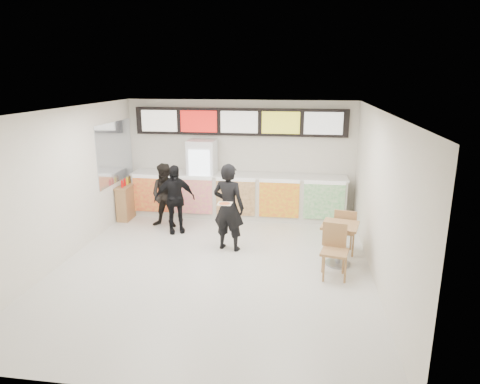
% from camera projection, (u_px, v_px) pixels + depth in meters
% --- Properties ---
extents(floor, '(7.00, 7.00, 0.00)m').
position_uv_depth(floor, '(214.00, 266.00, 8.35)').
color(floor, beige).
rests_on(floor, ground).
extents(ceiling, '(7.00, 7.00, 0.00)m').
position_uv_depth(ceiling, '(211.00, 110.00, 7.56)').
color(ceiling, white).
rests_on(ceiling, wall_back).
extents(wall_back, '(6.00, 0.00, 6.00)m').
position_uv_depth(wall_back, '(240.00, 158.00, 11.30)').
color(wall_back, silver).
rests_on(wall_back, floor).
extents(wall_left, '(0.00, 7.00, 7.00)m').
position_uv_depth(wall_left, '(63.00, 186.00, 8.37)').
color(wall_left, silver).
rests_on(wall_left, floor).
extents(wall_right, '(0.00, 7.00, 7.00)m').
position_uv_depth(wall_right, '(379.00, 199.00, 7.54)').
color(wall_right, silver).
rests_on(wall_right, floor).
extents(service_counter, '(5.56, 0.77, 1.14)m').
position_uv_depth(service_counter, '(238.00, 195.00, 11.15)').
color(service_counter, silver).
rests_on(service_counter, floor).
extents(menu_board, '(5.50, 0.14, 0.70)m').
position_uv_depth(menu_board, '(239.00, 122.00, 10.96)').
color(menu_board, black).
rests_on(menu_board, wall_back).
extents(drinks_fridge, '(0.70, 0.67, 2.00)m').
position_uv_depth(drinks_fridge, '(202.00, 178.00, 11.19)').
color(drinks_fridge, white).
rests_on(drinks_fridge, floor).
extents(mirror_panel, '(0.01, 2.00, 1.50)m').
position_uv_depth(mirror_panel, '(115.00, 152.00, 10.65)').
color(mirror_panel, '#B2B7BF').
rests_on(mirror_panel, wall_left).
extents(customer_main, '(0.77, 0.59, 1.87)m').
position_uv_depth(customer_main, '(229.00, 207.00, 8.93)').
color(customer_main, black).
rests_on(customer_main, floor).
extents(customer_left, '(0.79, 0.63, 1.58)m').
position_uv_depth(customer_left, '(166.00, 196.00, 10.34)').
color(customer_left, black).
rests_on(customer_left, floor).
extents(customer_mid, '(1.03, 0.77, 1.62)m').
position_uv_depth(customer_mid, '(175.00, 199.00, 9.97)').
color(customer_mid, black).
rests_on(customer_mid, floor).
extents(pizza_slice, '(0.36, 0.36, 0.02)m').
position_uv_depth(pizza_slice, '(225.00, 203.00, 8.45)').
color(pizza_slice, beige).
rests_on(pizza_slice, customer_main).
extents(cafe_table, '(0.81, 1.75, 0.99)m').
position_uv_depth(cafe_table, '(339.00, 237.00, 8.28)').
color(cafe_table, '#A07A49').
rests_on(cafe_table, floor).
extents(condiment_ledge, '(0.32, 0.79, 1.05)m').
position_uv_depth(condiment_ledge, '(127.00, 202.00, 11.05)').
color(condiment_ledge, '#A07A49').
rests_on(condiment_ledge, floor).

